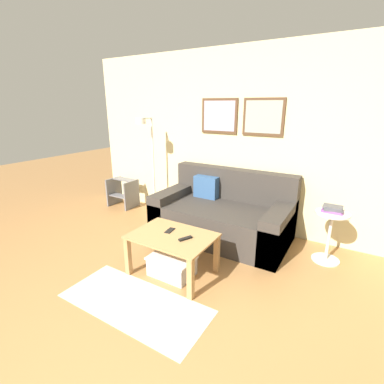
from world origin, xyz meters
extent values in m
plane|color=#A87542|center=(0.00, 0.00, 0.00)|extent=(16.00, 16.00, 0.00)
cube|color=beige|center=(0.00, 3.01, 1.27)|extent=(5.60, 0.06, 2.55)
cube|color=#513823|center=(-0.47, 2.96, 1.63)|extent=(0.56, 0.02, 0.49)
cube|color=#A393A8|center=(-0.47, 2.95, 1.63)|extent=(0.49, 0.01, 0.42)
cube|color=#513823|center=(0.18, 2.96, 1.63)|extent=(0.56, 0.02, 0.49)
cube|color=#939E8E|center=(0.18, 2.95, 1.63)|extent=(0.49, 0.01, 0.42)
cube|color=beige|center=(-0.23, 0.77, 0.00)|extent=(1.44, 0.62, 0.01)
cube|color=#38332D|center=(-0.14, 2.44, 0.23)|extent=(1.82, 0.99, 0.46)
cube|color=#38332D|center=(-0.14, 2.84, 0.68)|extent=(1.82, 0.20, 0.44)
cube|color=#38332D|center=(-0.93, 2.44, 0.29)|extent=(0.24, 0.99, 0.58)
cube|color=#38332D|center=(0.65, 2.44, 0.29)|extent=(0.24, 0.99, 0.58)
cube|color=#335684|center=(-0.51, 2.67, 0.62)|extent=(0.36, 0.14, 0.32)
cube|color=#AD7F4C|center=(-0.22, 1.38, 0.44)|extent=(0.87, 0.62, 0.02)
cube|color=#AD7F4C|center=(-0.61, 1.11, 0.22)|extent=(0.06, 0.06, 0.43)
cube|color=#AD7F4C|center=(0.18, 1.11, 0.22)|extent=(0.06, 0.06, 0.43)
cube|color=#AD7F4C|center=(-0.61, 1.65, 0.22)|extent=(0.06, 0.06, 0.43)
cube|color=#AD7F4C|center=(0.18, 1.65, 0.22)|extent=(0.06, 0.06, 0.43)
cube|color=#B2B2B7|center=(-0.20, 1.34, 0.10)|extent=(0.46, 0.32, 0.20)
cube|color=silver|center=(-0.20, 1.34, 0.21)|extent=(0.48, 0.34, 0.02)
cylinder|color=white|center=(-1.51, 2.69, 0.01)|extent=(0.24, 0.24, 0.02)
cylinder|color=white|center=(-1.51, 2.69, 0.80)|extent=(0.03, 0.03, 1.57)
cylinder|color=white|center=(-1.51, 2.56, 1.59)|extent=(0.02, 0.25, 0.02)
cylinder|color=white|center=(-1.51, 2.44, 1.56)|extent=(0.15, 0.15, 0.09)
cylinder|color=silver|center=(1.20, 2.54, 0.01)|extent=(0.31, 0.31, 0.01)
cylinder|color=silver|center=(1.20, 2.54, 0.31)|extent=(0.04, 0.04, 0.58)
cylinder|color=silver|center=(1.20, 2.54, 0.60)|extent=(0.37, 0.37, 0.02)
cube|color=#8C4C93|center=(1.19, 2.56, 0.62)|extent=(0.23, 0.17, 0.01)
cube|color=#8C4C93|center=(1.19, 2.55, 0.63)|extent=(0.22, 0.16, 0.01)
cube|color=#4C4C51|center=(1.20, 2.56, 0.65)|extent=(0.22, 0.18, 0.03)
cube|color=#4C4C51|center=(1.19, 2.56, 0.67)|extent=(0.21, 0.15, 0.02)
cube|color=black|center=(-0.04, 1.37, 0.46)|extent=(0.10, 0.15, 0.02)
cube|color=black|center=(-0.30, 1.45, 0.46)|extent=(0.08, 0.15, 0.01)
cube|color=slate|center=(-2.44, 2.65, 0.25)|extent=(0.03, 0.37, 0.50)
cube|color=slate|center=(-2.00, 2.65, 0.25)|extent=(0.03, 0.37, 0.50)
cube|color=slate|center=(-2.22, 2.58, 0.21)|extent=(0.41, 0.16, 0.02)
cube|color=slate|center=(-2.22, 2.71, 0.49)|extent=(0.41, 0.16, 0.02)
camera|label=1|loc=(1.36, -0.80, 1.79)|focal=26.00mm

